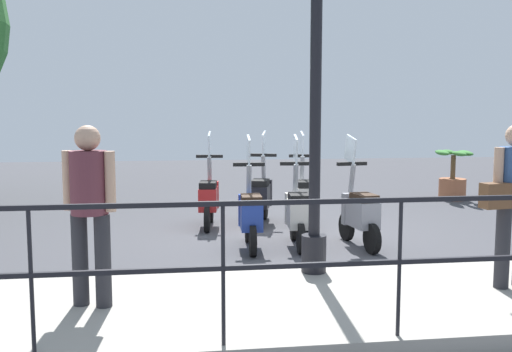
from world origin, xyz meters
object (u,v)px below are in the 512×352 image
lamp_post_near (316,101)px  scooter_far_2 (209,198)px  scooter_far_0 (304,197)px  pedestrian_distant (90,202)px  scooter_near_0 (359,212)px  scooter_near_1 (297,212)px  scooter_near_2 (250,214)px  potted_palm (453,179)px  scooter_far_1 (261,195)px

lamp_post_near → scooter_far_2: size_ratio=2.68×
scooter_far_0 → scooter_far_2: bearing=91.3°
pedestrian_distant → scooter_far_2: size_ratio=1.03×
pedestrian_distant → scooter_near_0: bearing=147.1°
scooter_far_0 → scooter_far_2: (0.10, 1.55, 0.00)m
scooter_near_0 → scooter_near_1: 0.85m
pedestrian_distant → scooter_near_2: 3.10m
pedestrian_distant → potted_palm: 9.11m
lamp_post_near → scooter_near_2: lamp_post_near is taller
scooter_far_0 → scooter_far_2: same height
scooter_far_0 → scooter_far_1: same height
potted_palm → scooter_near_1: (-3.77, 4.15, 0.04)m
scooter_near_0 → scooter_near_2: same height
potted_palm → lamp_post_near: bearing=141.9°
lamp_post_near → scooter_near_1: 2.32m
scooter_near_0 → potted_palm: bearing=-47.3°
scooter_near_2 → scooter_far_2: bearing=20.0°
pedestrian_distant → potted_palm: pedestrian_distant is taller
potted_palm → scooter_far_1: scooter_far_1 is taller
scooter_near_1 → scooter_near_2: size_ratio=1.00×
pedestrian_distant → scooter_far_0: bearing=165.0°
scooter_near_2 → scooter_near_0: bearing=-90.3°
scooter_far_2 → lamp_post_near: bearing=-157.1°
scooter_near_1 → scooter_far_0: (1.42, -0.40, 0.00)m
potted_palm → scooter_far_1: (-2.10, 4.41, 0.04)m
scooter_far_0 → scooter_far_1: bearing=74.5°
scooter_near_2 → scooter_far_0: same height
lamp_post_near → scooter_far_0: (3.19, -0.60, -1.49)m
potted_palm → scooter_near_0: scooter_near_0 is taller
scooter_far_0 → scooter_far_2: size_ratio=1.00×
scooter_far_0 → scooter_far_1: (0.25, 0.67, 0.00)m
potted_palm → scooter_far_0: (-2.35, 3.75, 0.04)m
pedestrian_distant → scooter_near_0: pedestrian_distant is taller
scooter_near_2 → scooter_far_2: 1.63m
lamp_post_near → scooter_near_1: lamp_post_near is taller
scooter_far_2 → potted_palm: bearing=-60.2°
pedestrian_distant → scooter_far_1: bearing=173.4°
scooter_near_0 → scooter_far_1: bearing=24.7°
potted_palm → scooter_near_1: scooter_near_1 is taller
scooter_near_0 → scooter_near_1: bearing=74.7°
potted_palm → scooter_far_2: scooter_far_2 is taller
pedestrian_distant → scooter_far_2: pedestrian_distant is taller
scooter_far_1 → scooter_far_2: same height
pedestrian_distant → scooter_far_2: 4.30m
scooter_far_1 → scooter_far_2: (-0.15, 0.88, 0.00)m
scooter_near_0 → scooter_far_2: size_ratio=1.00×
pedestrian_distant → scooter_far_2: (4.08, -1.24, -0.60)m
scooter_near_1 → potted_palm: bearing=-42.6°
lamp_post_near → scooter_far_1: 3.75m
scooter_near_0 → scooter_near_1: (0.12, 0.84, 0.00)m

